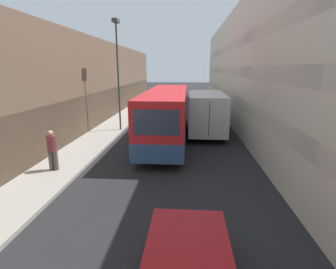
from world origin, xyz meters
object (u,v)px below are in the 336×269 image
Objects in this scene: panel_van at (159,101)px; street_lamp at (117,56)px; bus at (167,114)px; pedestrian at (52,149)px; box_truck at (205,110)px.

street_lamp is (-1.88, -9.35, 4.25)m from panel_van.
bus is 1.50× the size of street_lamp.
pedestrian is at bearing -127.24° from bus.
panel_van is at bearing 78.62° from street_lamp.
panel_van is 10.44m from street_lamp.
box_truck is 4.56× the size of pedestrian.
box_truck is 1.79× the size of panel_van.
bus is 11.57m from panel_van.
pedestrian is (-7.14, -8.60, -0.45)m from box_truck.
street_lamp reaches higher than box_truck.
street_lamp is at bearing 150.07° from bus.
street_lamp is at bearing 83.36° from pedestrian.
bus is 3.68m from box_truck.
bus is 6.34× the size of pedestrian.
box_truck reaches higher than panel_van.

